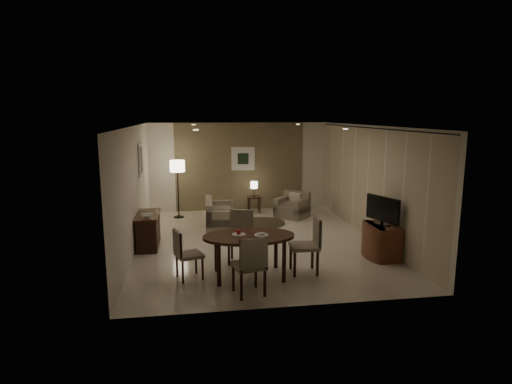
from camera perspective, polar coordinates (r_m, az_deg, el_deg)
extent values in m
cube|color=beige|center=(10.15, 0.17, -6.60)|extent=(5.50, 7.00, 0.00)
cube|color=white|center=(9.71, 0.18, 8.82)|extent=(5.50, 7.00, 0.00)
cube|color=olive|center=(13.28, -2.18, 3.40)|extent=(5.50, 0.00, 2.70)
cube|color=silver|center=(9.80, -15.91, 0.49)|extent=(0.00, 7.00, 2.70)
cube|color=silver|center=(10.62, 15.00, 1.28)|extent=(0.00, 7.00, 2.70)
cube|color=olive|center=(13.26, -2.18, 3.40)|extent=(3.96, 0.03, 2.70)
cylinder|color=black|center=(10.47, 14.98, 8.26)|extent=(0.03, 6.80, 0.03)
cube|color=silver|center=(13.22, -1.74, 4.47)|extent=(0.72, 0.03, 0.72)
cube|color=black|center=(13.21, -1.73, 4.46)|extent=(0.34, 0.01, 0.34)
cube|color=silver|center=(10.91, -15.13, 4.16)|extent=(0.03, 0.60, 0.80)
cube|color=gray|center=(10.91, -15.05, 4.17)|extent=(0.01, 0.46, 0.64)
cylinder|color=white|center=(7.80, -8.03, 8.20)|extent=(0.10, 0.10, 0.01)
cylinder|color=white|center=(8.32, 11.84, 8.22)|extent=(0.10, 0.10, 0.01)
cylinder|color=white|center=(11.39, -8.32, 8.87)|extent=(0.10, 0.10, 0.01)
cylinder|color=white|center=(11.76, 5.63, 8.98)|extent=(0.10, 0.10, 0.01)
cylinder|color=white|center=(7.85, -2.31, -5.69)|extent=(0.26, 0.26, 0.02)
cylinder|color=white|center=(7.81, 0.71, -5.77)|extent=(0.26, 0.26, 0.02)
sphere|color=red|center=(7.83, -2.31, -5.31)|extent=(0.09, 0.09, 0.09)
cube|color=white|center=(7.80, 0.71, -5.60)|extent=(0.12, 0.08, 0.03)
cylinder|color=#3E3222|center=(11.80, 0.68, -4.13)|extent=(1.34, 1.34, 0.01)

